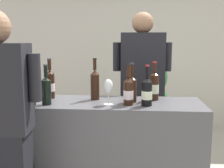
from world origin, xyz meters
TOP-DOWN VIEW (x-y plane):
  - wall_back at (0.00, 2.60)m, footprint 8.00×0.10m
  - counter at (0.00, 0.00)m, footprint 1.85×0.52m
  - wine_bottle_0 at (0.46, -0.10)m, footprint 0.08×0.08m
  - wine_bottle_1 at (-0.37, 0.11)m, footprint 0.08×0.08m
  - wine_bottle_2 at (0.35, 0.02)m, footprint 0.08×0.08m
  - wine_bottle_3 at (0.32, -0.09)m, footprint 0.08×0.08m
  - wine_bottle_4 at (0.03, 0.09)m, footprint 0.07×0.07m
  - wine_bottle_5 at (0.53, 0.12)m, footprint 0.08×0.08m
  - wine_bottle_6 at (-0.44, -0.15)m, footprint 0.08×0.08m
  - wine_bottle_7 at (-0.32, -0.13)m, footprint 0.07×0.07m
  - wine_glass at (0.16, -0.09)m, footprint 0.08×0.08m
  - ice_bucket at (-0.58, 0.05)m, footprint 0.20×0.20m
  - person_server at (0.44, 0.66)m, footprint 0.60×0.26m
  - person_guest at (-0.50, -0.55)m, footprint 0.56×0.28m
  - potted_shrub at (0.55, 1.01)m, footprint 0.58×0.57m

SIDE VIEW (x-z plane):
  - counter at x=0.00m, z-range 0.00..0.99m
  - potted_shrub at x=0.55m, z-range 0.16..1.49m
  - person_guest at x=-0.50m, z-range -0.01..1.67m
  - person_server at x=0.44m, z-range -0.02..1.76m
  - wine_bottle_0 at x=0.46m, z-range 0.94..1.26m
  - wine_bottle_3 at x=0.32m, z-range 0.94..1.26m
  - wine_bottle_6 at x=-0.44m, z-range 0.94..1.27m
  - wine_bottle_2 at x=0.35m, z-range 0.95..1.27m
  - ice_bucket at x=-0.58m, z-range 0.99..1.23m
  - wine_bottle_5 at x=0.53m, z-range 0.95..1.27m
  - wine_bottle_7 at x=-0.32m, z-range 0.95..1.27m
  - wine_bottle_1 at x=-0.37m, z-range 0.94..1.29m
  - wine_bottle_4 at x=0.03m, z-range 0.95..1.30m
  - wine_glass at x=0.16m, z-range 1.03..1.23m
  - wall_back at x=0.00m, z-range 0.00..2.80m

